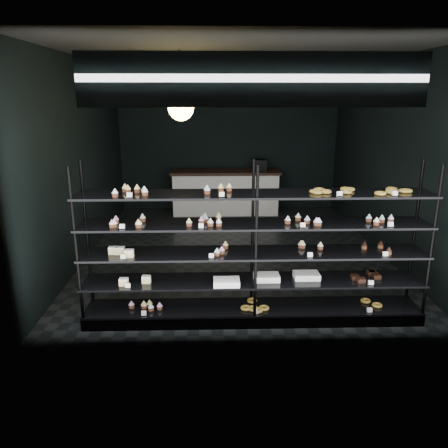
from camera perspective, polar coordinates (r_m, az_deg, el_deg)
The scene contains 5 objects.
room at distance 7.28m, azimuth 1.53°, elevation 8.51°, with size 5.01×6.01×3.20m.
display_shelf at distance 5.17m, azimuth 3.61°, elevation -6.10°, with size 4.00×0.50×1.91m.
signage at distance 4.29m, azimuth 3.89°, elevation 18.29°, with size 3.30×0.05×0.50m.
pendant_lamp at distance 6.01m, azimuth -5.67°, elevation 14.89°, with size 0.34×0.34×0.90m.
service_counter at distance 9.93m, azimuth 0.25°, elevation 4.26°, with size 2.44×0.65×1.23m.
Camera 1 is at (-0.40, -7.20, 2.62)m, focal length 35.00 mm.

